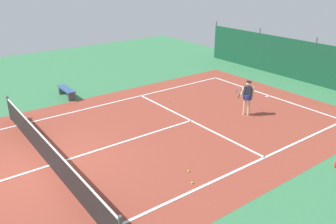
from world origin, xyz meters
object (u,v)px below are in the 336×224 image
Objects in this scene: tennis_player at (247,96)px; tennis_ball_by_sideline at (168,100)px; tennis_net at (48,153)px; tennis_ball_near_player at (189,171)px; water_bottle at (335,164)px; tennis_ball_midcourt at (192,183)px; courtside_bench at (66,90)px.

tennis_ball_by_sideline is (-3.65, -1.77, -0.93)m from tennis_player.
tennis_net is 153.33× the size of tennis_ball_by_sideline.
tennis_ball_near_player is at bearing 86.87° from tennis_player.
tennis_net is 9.82m from water_bottle.
tennis_ball_midcourt is (0.60, -0.36, 0.00)m from tennis_ball_near_player.
tennis_player reaches higher than courtside_bench.
tennis_net is 8.95m from tennis_player.
tennis_net is 42.17× the size of water_bottle.
tennis_ball_midcourt is 5.04m from water_bottle.
water_bottle is at bearing 52.49° from tennis_net.
tennis_ball_midcourt is at bearing -31.10° from tennis_ball_by_sideline.
tennis_net is at bearing -26.54° from courtside_bench.
tennis_net is 153.33× the size of tennis_ball_midcourt.
tennis_ball_near_player is 5.02m from water_bottle.
tennis_player is 4.16m from tennis_ball_by_sideline.
tennis_player reaches higher than tennis_ball_midcourt.
water_bottle is (5.97, 7.78, -0.39)m from tennis_net.
courtside_bench is (-9.50, -0.45, 0.34)m from tennis_ball_near_player.
tennis_player is at bearing 37.99° from courtside_bench.
courtside_bench is at bearing 153.46° from tennis_net.
water_bottle is at bearing 4.48° from tennis_ball_by_sideline.
tennis_net reaches higher than tennis_ball_by_sideline.
courtside_bench is (-10.10, -0.09, 0.34)m from tennis_ball_midcourt.
courtside_bench is (-7.33, -5.72, -0.59)m from tennis_player.
tennis_net is 6.33× the size of courtside_bench.
courtside_bench is (-6.31, 3.15, -0.14)m from tennis_net.
tennis_ball_by_sideline is at bearing -175.52° from water_bottle.
tennis_net reaches higher than water_bottle.
tennis_ball_midcourt is (3.79, 3.24, -0.48)m from tennis_net.
tennis_ball_midcourt is at bearing 40.53° from tennis_net.
tennis_ball_near_player is 1.00× the size of tennis_ball_midcourt.
water_bottle is (8.60, 0.67, 0.09)m from tennis_ball_by_sideline.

